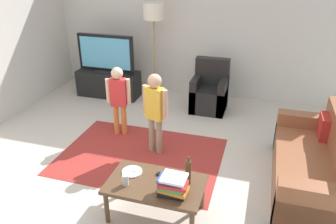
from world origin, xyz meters
name	(u,v)px	position (x,y,z in m)	size (l,w,h in m)	color
ground	(154,178)	(0.00, 0.00, 0.00)	(7.80, 7.80, 0.00)	beige
wall_back	(205,25)	(0.00, 3.00, 1.35)	(6.00, 0.12, 2.70)	silver
area_rug	(140,156)	(-0.35, 0.42, 0.00)	(2.20, 1.60, 0.01)	#9E2D28
tv_stand	(109,84)	(-1.73, 2.30, 0.24)	(1.20, 0.44, 0.50)	black
tv	(106,54)	(-1.73, 2.28, 0.85)	(1.10, 0.28, 0.71)	black
couch	(318,168)	(1.90, 0.38, 0.29)	(0.80, 1.80, 0.86)	brown
armchair	(210,93)	(0.28, 2.26, 0.30)	(0.60, 0.60, 0.90)	black
floor_lamp	(154,17)	(-0.82, 2.45, 1.54)	(0.36, 0.36, 1.78)	#262626
child_near_tv	(119,95)	(-0.87, 0.94, 0.65)	(0.35, 0.19, 1.08)	orange
child_center	(155,107)	(-0.18, 0.61, 0.70)	(0.37, 0.20, 1.16)	gray
coffee_table	(156,187)	(0.23, -0.59, 0.37)	(1.00, 0.60, 0.42)	#513823
book_stack	(173,186)	(0.45, -0.72, 0.52)	(0.30, 0.22, 0.21)	black
bottle	(188,172)	(0.55, -0.49, 0.56)	(0.06, 0.06, 0.32)	#4C3319
tv_remote	(164,176)	(0.28, -0.47, 0.43)	(0.17, 0.05, 0.02)	black
soda_can	(125,180)	(-0.05, -0.71, 0.48)	(0.07, 0.07, 0.12)	silver
plate	(132,172)	(-0.07, -0.49, 0.43)	(0.22, 0.22, 0.02)	white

